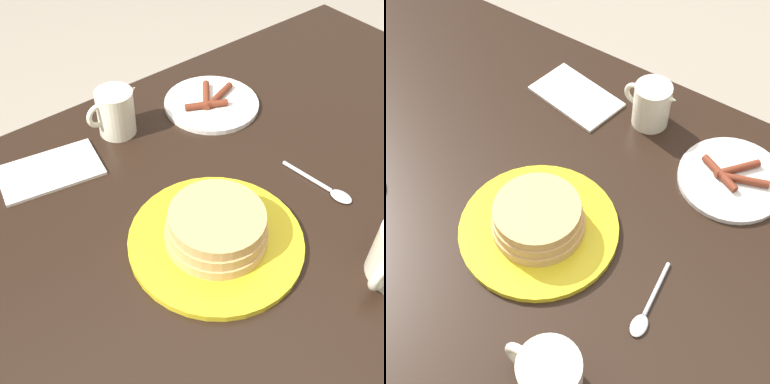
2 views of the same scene
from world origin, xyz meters
The scene contains 6 objects.
dining_table centered at (0.00, 0.00, 0.66)m, with size 1.52×0.99×0.76m.
pancake_plate centered at (0.01, -0.04, 0.79)m, with size 0.27×0.27×0.07m.
side_plate_bacon centered at (-0.21, -0.32, 0.77)m, with size 0.20×0.20×0.02m.
creamer_pitcher centered at (-0.01, -0.37, 0.81)m, with size 0.11×0.07×0.10m.
napkin centered at (0.14, -0.34, 0.77)m, with size 0.19×0.14×0.01m.
spoon centered at (-0.21, -0.01, 0.77)m, with size 0.03×0.14×0.01m.
Camera 1 is at (0.33, 0.30, 1.36)m, focal length 45.00 mm.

